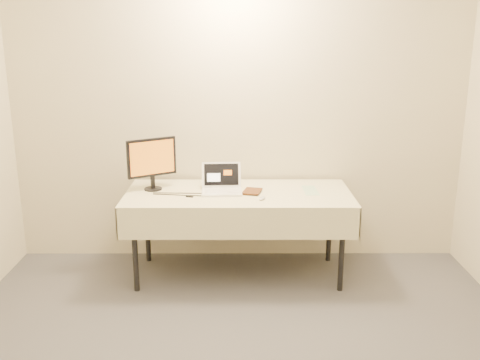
{
  "coord_description": "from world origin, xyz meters",
  "views": [
    {
      "loc": [
        0.0,
        -2.18,
        2.0
      ],
      "look_at": [
        0.01,
        1.99,
        0.86
      ],
      "focal_mm": 40.0,
      "sensor_mm": 36.0,
      "label": 1
    }
  ],
  "objects_px": {
    "book": "(244,181)",
    "table": "(238,200)",
    "laptop": "(222,185)",
    "monitor": "(152,160)"
  },
  "relations": [
    {
      "from": "book",
      "to": "table",
      "type": "bearing_deg",
      "value": -149.65
    },
    {
      "from": "laptop",
      "to": "monitor",
      "type": "relative_size",
      "value": 0.79
    },
    {
      "from": "laptop",
      "to": "book",
      "type": "xyz_separation_m",
      "value": [
        0.18,
        -0.03,
        0.04
      ]
    },
    {
      "from": "monitor",
      "to": "laptop",
      "type": "bearing_deg",
      "value": -35.08
    },
    {
      "from": "table",
      "to": "laptop",
      "type": "distance_m",
      "value": 0.19
    },
    {
      "from": "table",
      "to": "monitor",
      "type": "height_order",
      "value": "monitor"
    },
    {
      "from": "table",
      "to": "book",
      "type": "xyz_separation_m",
      "value": [
        0.04,
        0.01,
        0.16
      ]
    },
    {
      "from": "laptop",
      "to": "monitor",
      "type": "xyz_separation_m",
      "value": [
        -0.58,
        0.04,
        0.2
      ]
    },
    {
      "from": "laptop",
      "to": "book",
      "type": "height_order",
      "value": "laptop"
    },
    {
      "from": "laptop",
      "to": "table",
      "type": "bearing_deg",
      "value": -20.66
    }
  ]
}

